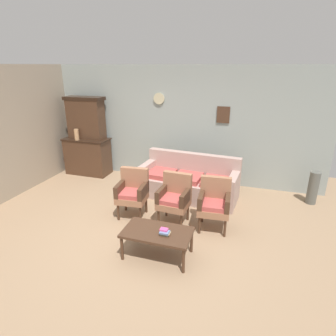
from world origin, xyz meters
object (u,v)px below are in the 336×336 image
Objects in this scene: armchair_row_middle at (133,191)px; armchair_near_couch_end at (214,202)px; floral_couch at (189,182)px; floor_vase_by_wall at (313,188)px; book_stack_on_table at (165,232)px; side_cabinet at (88,156)px; vase_on_cabinet at (77,135)px; coffee_table at (157,234)px; armchair_near_cabinet at (175,197)px.

armchair_row_middle is 1.00× the size of armchair_near_couch_end.
floral_couch is 2.52m from floor_vase_by_wall.
armchair_near_couch_end is at bearing 63.41° from book_stack_on_table.
side_cabinet is 1.28× the size of armchair_row_middle.
floor_vase_by_wall is at bearing 25.43° from armchair_row_middle.
coffee_table is at bearing -39.56° from vase_on_cabinet.
armchair_row_middle is at bearing -126.13° from floral_couch.
side_cabinet reaches higher than coffee_table.
side_cabinet reaches higher than armchair_near_couch_end.
armchair_near_couch_end is at bearing 1.22° from armchair_near_cabinet.
floral_couch reaches higher than book_stack_on_table.
armchair_row_middle is at bearing -154.57° from floor_vase_by_wall.
floral_couch is (2.83, -0.56, -0.14)m from side_cabinet.
armchair_row_middle is 1.51m from armchair_near_couch_end.
vase_on_cabinet is at bearing 153.60° from armchair_near_cabinet.
floral_couch and armchair_near_couch_end have the same top height.
armchair_near_couch_end is 2.35m from floor_vase_by_wall.
armchair_near_cabinet and armchair_near_couch_end have the same top height.
armchair_near_cabinet is (0.00, -1.10, 0.17)m from floral_couch.
vase_on_cabinet is 3.96m from coffee_table.
armchair_near_cabinet reaches higher than coffee_table.
side_cabinet is 1.28× the size of armchair_near_cabinet.
side_cabinet reaches higher than armchair_row_middle.
side_cabinet is at bearing 149.67° from armchair_near_cabinet.
armchair_near_cabinet is at bearing -30.33° from side_cabinet.
book_stack_on_table is (0.97, -1.05, -0.04)m from armchair_row_middle.
floral_couch reaches higher than floor_vase_by_wall.
side_cabinet is 2.62m from armchair_row_middle.
vase_on_cabinet is at bearing -126.49° from side_cabinet.
coffee_table is (3.00, -2.48, -0.69)m from vase_on_cabinet.
armchair_near_cabinet is (2.83, -1.66, 0.03)m from side_cabinet.
floral_couch and armchair_row_middle have the same top height.
armchair_near_couch_end is (0.70, 0.01, 0.00)m from armchair_near_cabinet.
armchair_row_middle is at bearing 130.04° from coffee_table.
vase_on_cabinet is 2.68m from armchair_row_middle.
vase_on_cabinet is at bearing 158.32° from armchair_near_couch_end.
armchair_near_cabinet is at bearing -178.78° from armchair_near_couch_end.
armchair_row_middle is 6.03× the size of book_stack_on_table.
side_cabinet reaches higher than book_stack_on_table.
vase_on_cabinet reaches higher than coffee_table.
vase_on_cabinet is 5.49m from floor_vase_by_wall.
side_cabinet is 3.91m from coffee_table.
armchair_near_cabinet is 0.70m from armchair_near_couch_end.
armchair_near_cabinet is 1.32× the size of floor_vase_by_wall.
side_cabinet is at bearing 53.51° from vase_on_cabinet.
armchair_near_cabinet is (0.81, 0.00, 0.00)m from armchair_row_middle.
side_cabinet reaches higher than floral_couch.
floor_vase_by_wall is (5.44, 0.08, -0.73)m from vase_on_cabinet.
armchair_row_middle is at bearing -39.35° from side_cabinet.
vase_on_cabinet is 0.13× the size of floral_couch.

